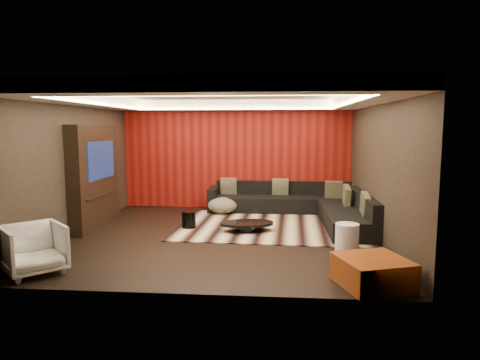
# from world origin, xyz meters

# --- Properties ---
(floor) EXTENTS (6.00, 6.00, 0.02)m
(floor) POSITION_xyz_m (0.00, 0.00, -0.01)
(floor) COLOR black
(floor) RESTS_ON ground
(ceiling) EXTENTS (6.00, 6.00, 0.02)m
(ceiling) POSITION_xyz_m (0.00, 0.00, 2.81)
(ceiling) COLOR silver
(ceiling) RESTS_ON ground
(wall_back) EXTENTS (6.00, 0.02, 2.80)m
(wall_back) POSITION_xyz_m (0.00, 3.01, 1.40)
(wall_back) COLOR black
(wall_back) RESTS_ON ground
(wall_left) EXTENTS (0.02, 6.00, 2.80)m
(wall_left) POSITION_xyz_m (-3.01, 0.00, 1.40)
(wall_left) COLOR black
(wall_left) RESTS_ON ground
(wall_right) EXTENTS (0.02, 6.00, 2.80)m
(wall_right) POSITION_xyz_m (3.01, 0.00, 1.40)
(wall_right) COLOR black
(wall_right) RESTS_ON ground
(red_feature_wall) EXTENTS (5.98, 0.05, 2.78)m
(red_feature_wall) POSITION_xyz_m (0.00, 2.97, 1.40)
(red_feature_wall) COLOR #6B0C0A
(red_feature_wall) RESTS_ON ground
(soffit_back) EXTENTS (6.00, 0.60, 0.22)m
(soffit_back) POSITION_xyz_m (0.00, 2.70, 2.69)
(soffit_back) COLOR silver
(soffit_back) RESTS_ON ground
(soffit_front) EXTENTS (6.00, 0.60, 0.22)m
(soffit_front) POSITION_xyz_m (0.00, -2.70, 2.69)
(soffit_front) COLOR silver
(soffit_front) RESTS_ON ground
(soffit_left) EXTENTS (0.60, 4.80, 0.22)m
(soffit_left) POSITION_xyz_m (-2.70, 0.00, 2.69)
(soffit_left) COLOR silver
(soffit_left) RESTS_ON ground
(soffit_right) EXTENTS (0.60, 4.80, 0.22)m
(soffit_right) POSITION_xyz_m (2.70, 0.00, 2.69)
(soffit_right) COLOR silver
(soffit_right) RESTS_ON ground
(cove_back) EXTENTS (4.80, 0.08, 0.04)m
(cove_back) POSITION_xyz_m (0.00, 2.36, 2.60)
(cove_back) COLOR #FFD899
(cove_back) RESTS_ON ground
(cove_front) EXTENTS (4.80, 0.08, 0.04)m
(cove_front) POSITION_xyz_m (0.00, -2.36, 2.60)
(cove_front) COLOR #FFD899
(cove_front) RESTS_ON ground
(cove_left) EXTENTS (0.08, 4.80, 0.04)m
(cove_left) POSITION_xyz_m (-2.36, 0.00, 2.60)
(cove_left) COLOR #FFD899
(cove_left) RESTS_ON ground
(cove_right) EXTENTS (0.08, 4.80, 0.04)m
(cove_right) POSITION_xyz_m (2.36, 0.00, 2.60)
(cove_right) COLOR #FFD899
(cove_right) RESTS_ON ground
(tv_surround) EXTENTS (0.30, 2.00, 2.20)m
(tv_surround) POSITION_xyz_m (-2.85, 0.60, 1.10)
(tv_surround) COLOR black
(tv_surround) RESTS_ON ground
(tv_screen) EXTENTS (0.04, 1.30, 0.80)m
(tv_screen) POSITION_xyz_m (-2.69, 0.60, 1.45)
(tv_screen) COLOR black
(tv_screen) RESTS_ON ground
(tv_shelf) EXTENTS (0.04, 1.60, 0.04)m
(tv_shelf) POSITION_xyz_m (-2.69, 0.60, 0.70)
(tv_shelf) COLOR black
(tv_shelf) RESTS_ON ground
(rug) EXTENTS (4.12, 3.16, 0.02)m
(rug) POSITION_xyz_m (0.96, 0.88, 0.01)
(rug) COLOR beige
(rug) RESTS_ON floor
(coffee_table) EXTENTS (1.33, 1.33, 0.19)m
(coffee_table) POSITION_xyz_m (0.46, 0.36, 0.11)
(coffee_table) COLOR black
(coffee_table) RESTS_ON rug
(drum_stool) EXTENTS (0.33, 0.33, 0.35)m
(drum_stool) POSITION_xyz_m (-0.79, 0.55, 0.20)
(drum_stool) COLOR black
(drum_stool) RESTS_ON rug
(striped_pouf) EXTENTS (0.77, 0.77, 0.39)m
(striped_pouf) POSITION_xyz_m (-0.27, 2.13, 0.22)
(striped_pouf) COLOR beige
(striped_pouf) RESTS_ON rug
(white_side_table) EXTENTS (0.42, 0.42, 0.50)m
(white_side_table) POSITION_xyz_m (2.28, -0.93, 0.25)
(white_side_table) COLOR white
(white_side_table) RESTS_ON floor
(orange_ottoman) EXTENTS (1.11, 1.11, 0.39)m
(orange_ottoman) POSITION_xyz_m (2.37, -2.50, 0.19)
(orange_ottoman) COLOR #8D3412
(orange_ottoman) RESTS_ON floor
(armchair) EXTENTS (1.13, 1.13, 0.74)m
(armchair) POSITION_xyz_m (-2.50, -2.40, 0.37)
(armchair) COLOR white
(armchair) RESTS_ON floor
(sectional_sofa) EXTENTS (3.65, 3.50, 0.75)m
(sectional_sofa) POSITION_xyz_m (1.73, 1.86, 0.26)
(sectional_sofa) COLOR black
(sectional_sofa) RESTS_ON floor
(throw_pillows) EXTENTS (3.27, 2.78, 0.50)m
(throw_pillows) POSITION_xyz_m (1.79, 1.89, 0.62)
(throw_pillows) COLOR tan
(throw_pillows) RESTS_ON sectional_sofa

